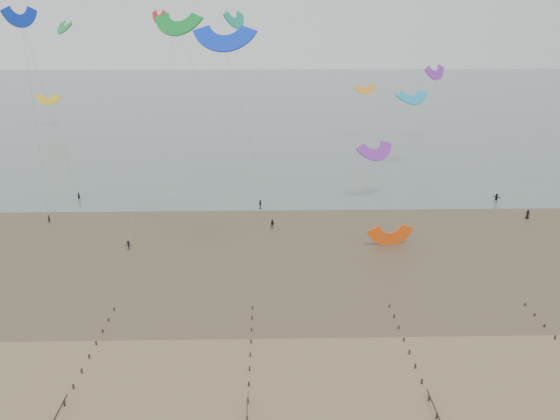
% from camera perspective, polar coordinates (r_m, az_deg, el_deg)
% --- Properties ---
extents(ground, '(500.00, 500.00, 0.00)m').
position_cam_1_polar(ground, '(62.66, -6.96, -15.74)').
color(ground, brown).
rests_on(ground, ground).
extents(sea_and_shore, '(500.00, 665.00, 0.03)m').
position_cam_1_polar(sea_and_shore, '(93.13, -7.51, -3.37)').
color(sea_and_shore, '#475654').
rests_on(sea_and_shore, ground).
extents(kitesurfer_lead, '(0.66, 0.61, 1.50)m').
position_cam_1_polar(kitesurfer_lead, '(109.39, -22.99, -0.86)').
color(kitesurfer_lead, black).
rests_on(kitesurfer_lead, ground).
extents(kitesurfers, '(107.12, 26.58, 1.88)m').
position_cam_1_polar(kitesurfers, '(106.06, 9.71, -0.08)').
color(kitesurfers, black).
rests_on(kitesurfers, ground).
extents(grounded_kite, '(7.52, 6.31, 3.69)m').
position_cam_1_polar(grounded_kite, '(93.31, 11.39, -3.56)').
color(grounded_kite, '#FA520F').
rests_on(grounded_kite, ground).
extents(kites_airborne, '(253.02, 116.72, 35.45)m').
position_cam_1_polar(kites_airborne, '(139.05, -8.21, 14.03)').
color(kites_airborne, '#FF9E29').
rests_on(kites_airborne, ground).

